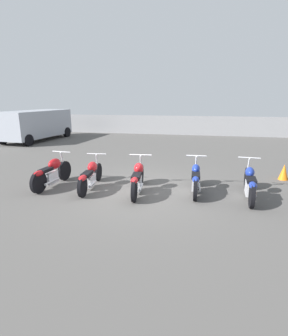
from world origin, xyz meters
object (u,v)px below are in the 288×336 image
at_px(motorcycle_slot_3, 196,179).
at_px(motorcycle_slot_0, 52,173).
at_px(traffic_cone_near, 284,172).
at_px(parked_van, 36,124).
at_px(motorcycle_slot_1, 90,176).
at_px(motorcycle_slot_2, 138,178).
at_px(motorcycle_slot_4, 250,183).

bearing_deg(motorcycle_slot_3, motorcycle_slot_0, -176.69).
bearing_deg(traffic_cone_near, parked_van, 154.99).
distance_m(motorcycle_slot_1, motorcycle_slot_2, 1.54).
bearing_deg(motorcycle_slot_1, motorcycle_slot_2, -7.25).
bearing_deg(traffic_cone_near, motorcycle_slot_0, -163.29).
bearing_deg(motorcycle_slot_1, traffic_cone_near, 14.79).
bearing_deg(motorcycle_slot_2, parked_van, 130.76).
relative_size(motorcycle_slot_0, parked_van, 0.38).
height_order(motorcycle_slot_3, parked_van, parked_van).
distance_m(motorcycle_slot_1, parked_van, 11.34).
bearing_deg(motorcycle_slot_4, motorcycle_slot_2, -171.45).
height_order(motorcycle_slot_1, parked_van, parked_van).
height_order(motorcycle_slot_0, motorcycle_slot_2, motorcycle_slot_0).
relative_size(motorcycle_slot_0, motorcycle_slot_1, 0.93).
distance_m(motorcycle_slot_1, motorcycle_slot_4, 4.74).
bearing_deg(motorcycle_slot_0, motorcycle_slot_2, 4.75).
relative_size(motorcycle_slot_1, motorcycle_slot_3, 1.09).
distance_m(motorcycle_slot_2, traffic_cone_near, 5.22).
xyz_separation_m(motorcycle_slot_0, traffic_cone_near, (7.53, 2.26, -0.19)).
bearing_deg(traffic_cone_near, motorcycle_slot_2, -154.18).
xyz_separation_m(motorcycle_slot_0, motorcycle_slot_3, (4.52, 0.32, -0.03)).
bearing_deg(motorcycle_slot_3, motorcycle_slot_2, -169.65).
bearing_deg(motorcycle_slot_1, motorcycle_slot_0, 177.75).
xyz_separation_m(motorcycle_slot_2, motorcycle_slot_4, (3.20, 0.21, -0.01)).
height_order(motorcycle_slot_1, motorcycle_slot_3, motorcycle_slot_3).
bearing_deg(motorcycle_slot_4, motorcycle_slot_0, -173.33).
relative_size(motorcycle_slot_2, traffic_cone_near, 4.08).
relative_size(motorcycle_slot_1, parked_van, 0.40).
bearing_deg(motorcycle_slot_3, traffic_cone_near, 32.18).
height_order(motorcycle_slot_4, parked_van, parked_van).
relative_size(motorcycle_slot_4, parked_van, 0.41).
relative_size(motorcycle_slot_3, motorcycle_slot_4, 0.89).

